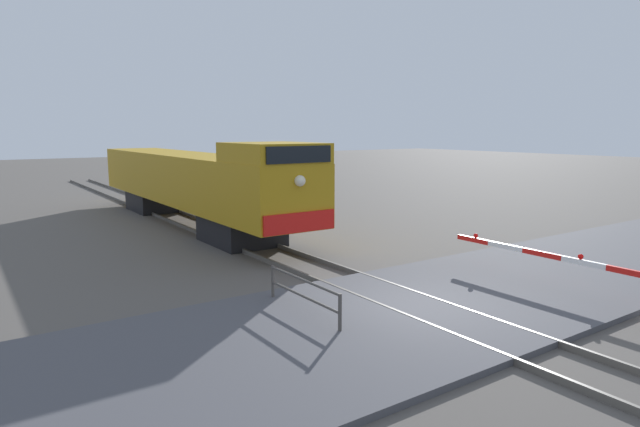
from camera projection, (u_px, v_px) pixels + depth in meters
The scene contains 7 objects.
ground_plane at pixel (420, 311), 12.92m from camera, with size 160.00×160.00×0.00m, color #514C47.
rail_track_left at pixel (398, 314), 12.51m from camera, with size 0.08×80.00×0.15m, color #59544C.
rail_track_right at pixel (441, 303), 13.31m from camera, with size 0.08×80.00×0.15m, color #59544C.
road_surface at pixel (420, 308), 12.91m from camera, with size 36.00×6.30×0.14m, color #47474C.
locomotive at pixel (193, 181), 24.25m from camera, with size 2.78×18.78×3.88m.
crossing_gate at pixel (622, 280), 12.85m from camera, with size 0.36×6.56×1.19m.
guard_railing at pixel (303, 292), 12.35m from camera, with size 0.08×2.91×0.95m.
Camera 1 is at (-9.04, -8.83, 4.32)m, focal length 30.18 mm.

